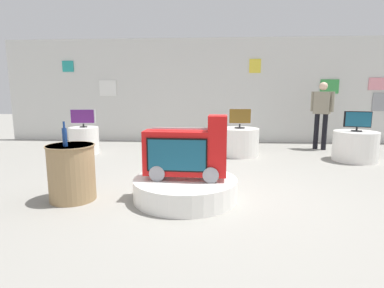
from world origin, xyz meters
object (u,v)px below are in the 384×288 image
at_px(display_pedestal_right_rear, 84,140).
at_px(bottle_on_side_table, 65,136).
at_px(main_display_pedestal, 185,189).
at_px(shopper_browsing_near_truck, 322,110).
at_px(display_pedestal_left_rear, 239,142).
at_px(tv_on_center_rear, 358,121).
at_px(tv_on_left_rear, 240,118).
at_px(side_table_round, 72,172).
at_px(display_pedestal_center_rear, 355,146).
at_px(novelty_firetruck_tv, 187,153).
at_px(tv_on_right_rear, 83,117).

relative_size(display_pedestal_right_rear, bottle_on_side_table, 2.11).
bearing_deg(main_display_pedestal, shopper_browsing_near_truck, 51.49).
xyz_separation_m(display_pedestal_left_rear, tv_on_center_rear, (2.41, -0.41, 0.54)).
height_order(tv_on_left_rear, side_table_round, tv_on_left_rear).
distance_m(display_pedestal_center_rear, shopper_browsing_near_truck, 1.48).
xyz_separation_m(tv_on_center_rear, shopper_browsing_near_truck, (-0.30, 1.29, 0.14)).
height_order(display_pedestal_left_rear, display_pedestal_center_rear, same).
relative_size(display_pedestal_left_rear, bottle_on_side_table, 2.76).
distance_m(main_display_pedestal, display_pedestal_center_rear, 4.28).
xyz_separation_m(display_pedestal_left_rear, bottle_on_side_table, (-2.52, -3.25, 0.57)).
distance_m(display_pedestal_left_rear, display_pedestal_right_rear, 3.66).
bearing_deg(novelty_firetruck_tv, bottle_on_side_table, -171.44).
distance_m(main_display_pedestal, novelty_firetruck_tv, 0.50).
bearing_deg(display_pedestal_left_rear, side_table_round, -128.55).
height_order(main_display_pedestal, novelty_firetruck_tv, novelty_firetruck_tv).
distance_m(display_pedestal_left_rear, tv_on_center_rear, 2.50).
relative_size(main_display_pedestal, novelty_firetruck_tv, 1.27).
distance_m(main_display_pedestal, side_table_round, 1.55).
xyz_separation_m(display_pedestal_right_rear, tv_on_right_rear, (-0.00, -0.00, 0.55)).
distance_m(display_pedestal_left_rear, side_table_round, 4.02).
xyz_separation_m(display_pedestal_center_rear, bottle_on_side_table, (-4.92, -2.84, 0.57)).
distance_m(tv_on_left_rear, tv_on_right_rear, 3.66).
bearing_deg(side_table_round, tv_on_center_rear, 29.09).
xyz_separation_m(main_display_pedestal, shopper_browsing_near_truck, (3.09, 3.88, 0.85)).
bearing_deg(bottle_on_side_table, tv_on_left_rear, 52.21).
xyz_separation_m(display_pedestal_right_rear, shopper_browsing_near_truck, (5.76, 0.91, 0.68)).
bearing_deg(shopper_browsing_near_truck, display_pedestal_center_rear, -76.80).
xyz_separation_m(main_display_pedestal, tv_on_left_rear, (0.98, 3.00, 0.73)).
xyz_separation_m(novelty_firetruck_tv, bottle_on_side_table, (-1.55, -0.23, 0.25)).
xyz_separation_m(tv_on_center_rear, bottle_on_side_table, (-4.92, -2.84, 0.03)).
relative_size(main_display_pedestal, tv_on_right_rear, 2.44).
bearing_deg(display_pedestal_left_rear, main_display_pedestal, -108.10).
distance_m(tv_on_left_rear, display_pedestal_center_rear, 2.50).
bearing_deg(tv_on_left_rear, display_pedestal_center_rear, -9.45).
distance_m(display_pedestal_left_rear, shopper_browsing_near_truck, 2.38).
bearing_deg(display_pedestal_right_rear, display_pedestal_center_rear, -3.47).
bearing_deg(display_pedestal_center_rear, tv_on_right_rear, 176.57).
distance_m(main_display_pedestal, display_pedestal_left_rear, 3.17).
relative_size(novelty_firetruck_tv, tv_on_right_rear, 1.92).
distance_m(novelty_firetruck_tv, display_pedestal_left_rear, 3.18).
xyz_separation_m(tv_on_left_rear, shopper_browsing_near_truck, (2.11, 0.88, 0.12)).
xyz_separation_m(novelty_firetruck_tv, side_table_round, (-1.54, -0.13, -0.25)).
height_order(display_pedestal_center_rear, side_table_round, side_table_round).
bearing_deg(tv_on_center_rear, tv_on_right_rear, 176.53).
height_order(tv_on_left_rear, bottle_on_side_table, tv_on_left_rear).
bearing_deg(main_display_pedestal, tv_on_left_rear, 71.88).
bearing_deg(bottle_on_side_table, shopper_browsing_near_truck, 41.74).
height_order(main_display_pedestal, tv_on_right_rear, tv_on_right_rear).
distance_m(display_pedestal_left_rear, display_pedestal_center_rear, 2.44).
height_order(display_pedestal_left_rear, bottle_on_side_table, bottle_on_side_table).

